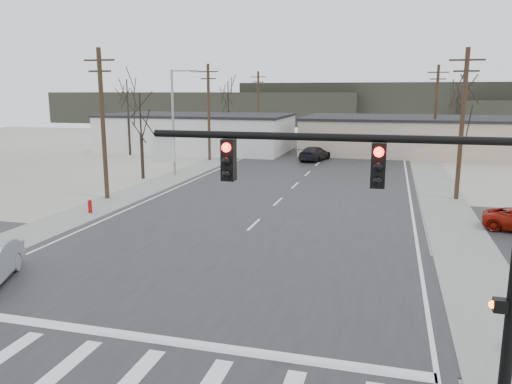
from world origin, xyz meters
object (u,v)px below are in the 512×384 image
fire_hydrant (90,206)px  car_far_b (323,133)px  traffic_signal_mast (427,209)px  car_far_a (315,153)px

fire_hydrant → car_far_b: size_ratio=0.23×
traffic_signal_mast → car_far_b: 70.35m
traffic_signal_mast → fire_hydrant: traffic_signal_mast is taller
fire_hydrant → car_far_b: bearing=83.3°
traffic_signal_mast → fire_hydrant: 23.39m
car_far_b → traffic_signal_mast: bearing=-83.5°
car_far_a → car_far_b: size_ratio=1.33×
fire_hydrant → car_far_a: 28.29m
car_far_b → fire_hydrant: bearing=-99.7°
traffic_signal_mast → car_far_a: traffic_signal_mast is taller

